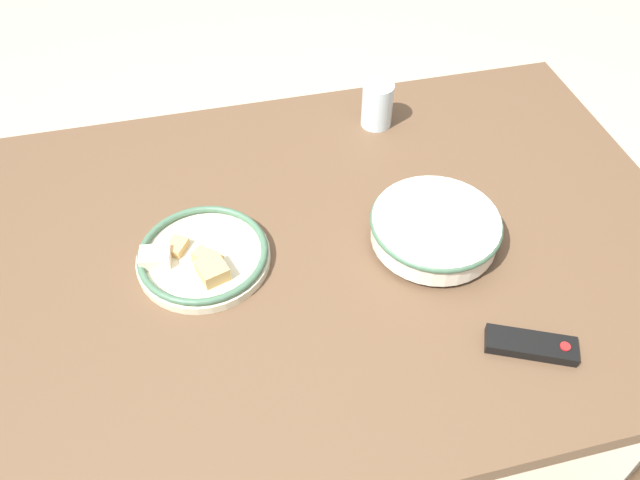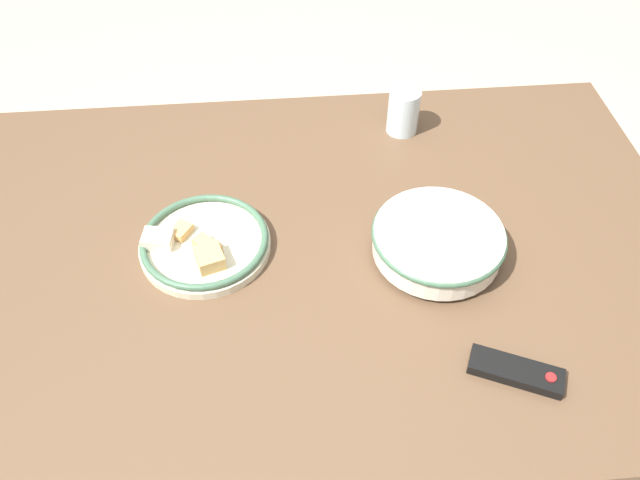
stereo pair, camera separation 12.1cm
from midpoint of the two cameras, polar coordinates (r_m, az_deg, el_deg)
The scene contains 6 objects.
ground_plane at distance 1.88m, azimuth 0.75°, elevation -16.24°, with size 8.00×8.00×0.00m, color #B7A88E.
dining_table at distance 1.30m, azimuth 1.05°, elevation -2.82°, with size 1.59×1.02×0.76m.
noodle_bowl at distance 1.24m, azimuth 13.49°, elevation -0.23°, with size 0.26×0.26×0.07m.
food_plate at distance 1.24m, azimuth -7.87°, elevation -0.44°, with size 0.26×0.26×0.05m.
tv_remote at distance 1.14m, azimuth 20.50°, elevation -11.37°, with size 0.16×0.11×0.02m.
drinking_glass at distance 1.51m, azimuth 9.97°, elevation 11.43°, with size 0.07×0.07×0.11m.
Camera 2 is at (0.04, 0.83, 1.69)m, focal length 35.00 mm.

